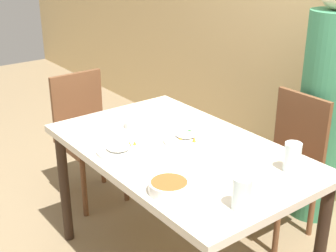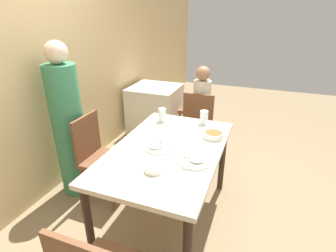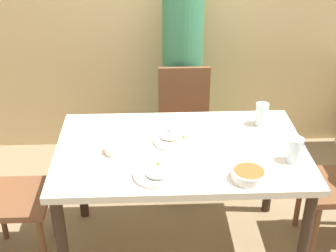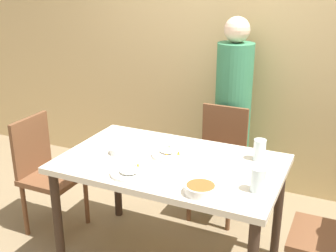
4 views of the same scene
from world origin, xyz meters
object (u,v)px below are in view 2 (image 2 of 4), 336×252
Objects in this scene: chair_adult_spot at (99,155)px; chair_child_spot at (195,129)px; bowl_curry at (213,135)px; glass_water_tall at (204,117)px; person_child at (201,115)px; person_adult at (69,128)px; plate_rice_adult at (158,147)px.

chair_adult_spot and chair_child_spot have the same top height.
glass_water_tall is (0.28, 0.15, 0.04)m from bowl_curry.
chair_child_spot is 0.75× the size of person_child.
person_adult is 1.43m from bowl_curry.
chair_child_spot is 1.45m from person_adult.
bowl_curry is (0.24, -1.09, 0.30)m from chair_adult_spot.
person_child reaches higher than chair_adult_spot.
person_adult is at bearing 99.58° from bowl_curry.
bowl_curry is (0.24, -1.41, 0.06)m from person_adult.
bowl_curry is (-0.72, -0.36, 0.30)m from chair_child_spot.
plate_rice_adult is at bearing -96.99° from person_adult.
glass_water_tall is (-0.73, -0.20, 0.27)m from person_child.
chair_adult_spot is 0.41m from person_adult.
chair_child_spot is at bearing -1.76° from plate_rice_adult.
bowl_curry is (-1.00, -0.36, 0.23)m from person_child.
person_child is at bearing 15.48° from glass_water_tall.
person_adult is 11.43× the size of glass_water_tall.
plate_rice_adult is (-1.09, 0.03, 0.29)m from chair_child_spot.
glass_water_tall is (0.51, -0.93, 0.35)m from chair_adult_spot.
plate_rice_adult is (-0.13, -0.70, 0.29)m from chair_adult_spot.
person_child is (1.24, -1.06, -0.17)m from person_adult.
person_adult is (-0.96, 1.06, 0.25)m from chair_child_spot.
chair_child_spot is at bearing 180.00° from person_child.
person_adult is 1.36m from glass_water_tall.
glass_water_tall is (-0.45, -0.20, 0.35)m from chair_child_spot.
person_child is 1.39m from plate_rice_adult.
person_child reaches higher than plate_rice_adult.
person_child is 0.80m from glass_water_tall.
plate_rice_adult is at bearing 178.60° from person_child.
person_adult is 8.91× the size of bowl_curry.
bowl_curry is at bearing -150.63° from glass_water_tall.
person_adult is 1.32× the size of person_child.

